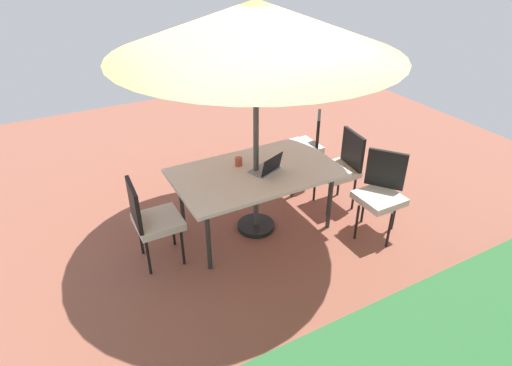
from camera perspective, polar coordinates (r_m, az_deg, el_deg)
name	(u,v)px	position (r m, az deg, el deg)	size (l,w,h in m)	color
ground_plane	(256,228)	(5.20, 0.00, -6.02)	(10.00, 10.00, 0.02)	#935442
dining_table	(256,175)	(4.80, 0.00, 1.05)	(1.82, 1.09, 0.78)	white
patio_umbrella	(256,28)	(4.25, 0.00, 19.78)	(2.84, 2.84, 2.55)	#4C4C4C
chair_east	(152,218)	(4.53, -13.63, -4.53)	(0.47, 0.46, 0.98)	silver
chair_northwest	(381,191)	(5.04, 16.19, -1.01)	(0.58, 0.58, 0.98)	silver
chair_southwest	(306,144)	(5.97, 6.65, 5.20)	(0.58, 0.58, 0.98)	silver
chair_west	(341,166)	(5.45, 11.13, 2.21)	(0.49, 0.48, 0.98)	silver
laptop	(267,168)	(4.74, 1.46, 2.00)	(0.39, 0.35, 0.21)	gray
cup	(239,162)	(4.87, -2.31, 2.84)	(0.08, 0.08, 0.10)	#CC4C33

